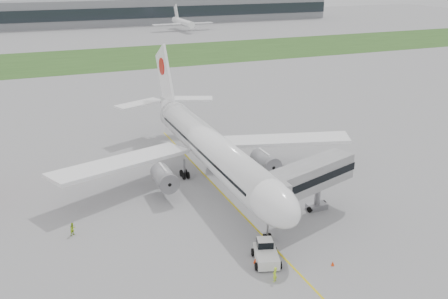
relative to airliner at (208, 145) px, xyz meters
name	(u,v)px	position (x,y,z in m)	size (l,w,h in m)	color
ground	(221,192)	(0.00, -4.87, -5.66)	(600.00, 600.00, 0.00)	#98979A
apron_markings	(234,206)	(0.00, -9.87, -5.66)	(70.00, 70.00, 0.04)	gold
grass_strip	(94,59)	(0.00, 115.13, -5.65)	(600.00, 50.00, 0.02)	#2D501E
terminal_building	(61,14)	(0.00, 225.00, 1.34)	(320.00, 22.30, 14.00)	gray
airliner	(208,145)	(0.00, 0.00, 0.00)	(48.13, 53.95, 17.88)	white
pushback_tug	(266,253)	(-2.15, -23.66, -4.65)	(3.91, 4.82, 2.20)	white
jet_bridge	(302,180)	(6.08, -17.08, 0.07)	(16.23, 9.49, 7.75)	#A2A3A5
safety_cone_left	(255,261)	(-3.47, -23.72, -5.37)	(0.43, 0.43, 0.59)	#EC3B0C
safety_cone_right	(333,263)	(4.22, -27.42, -5.39)	(0.39, 0.39, 0.53)	#EC3B0C
ground_crew_near	(275,274)	(-3.10, -27.58, -4.81)	(0.62, 0.41, 1.71)	#C0F128
ground_crew_far	(73,229)	(-21.43, -9.61, -4.82)	(0.81, 0.63, 1.67)	#98C520
distant_aircraft_right	(183,31)	(55.71, 183.73, -5.66)	(31.57, 27.86, 12.07)	white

